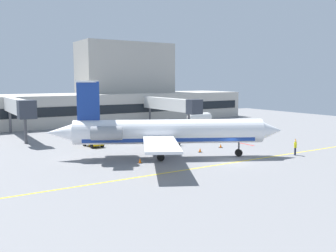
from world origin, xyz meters
The scene contains 12 objects.
ground centered at (0.00, 0.00, -0.05)m, with size 120.00×120.00×0.11m.
terminal_building centered at (8.31, 48.55, 6.14)m, with size 61.09×16.32×18.29m.
jet_bridge_west centered at (10.57, 29.80, 4.54)m, with size 2.40×18.94×5.91m.
jet_bridge_east centered at (-17.84, 30.54, 5.11)m, with size 2.40×17.50×6.51m.
regional_jet centered at (-5.60, 5.82, 3.17)m, with size 26.56×21.49×9.29m.
baggage_tug centered at (-0.23, 13.57, 0.93)m, with size 1.89×3.32×2.06m.
pushback_tractor centered at (-10.31, 17.91, 0.84)m, with size 2.17×3.52×1.82m.
fuel_tank centered at (19.53, 32.49, 1.33)m, with size 6.01×2.35×2.36m.
marshaller centered at (9.04, -1.57, 1.05)m, with size 0.57×0.71×2.04m.
safety_cone_alpha centered at (0.09, 6.27, 0.25)m, with size 0.47×0.47×0.55m.
safety_cone_bravo centered at (-9.55, 4.69, 0.25)m, with size 0.47×0.47×0.55m.
safety_cone_charlie centered at (4.50, 7.38, 0.25)m, with size 0.47×0.47×0.55m.
Camera 1 is at (-28.55, -31.84, 9.32)m, focal length 39.60 mm.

